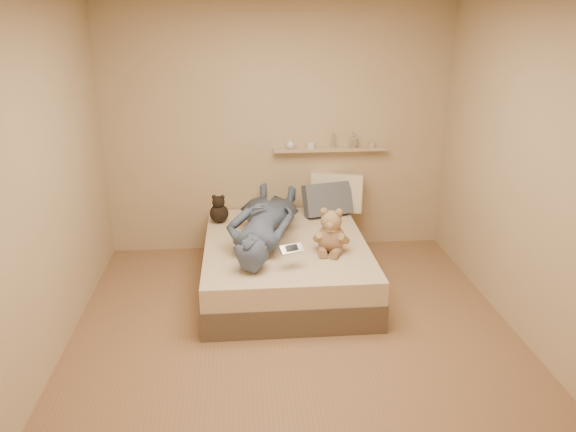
{
  "coord_description": "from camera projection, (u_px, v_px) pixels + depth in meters",
  "views": [
    {
      "loc": [
        -0.4,
        -3.88,
        2.45
      ],
      "look_at": [
        0.0,
        0.65,
        0.8
      ],
      "focal_mm": 35.0,
      "sensor_mm": 36.0,
      "label": 1
    }
  ],
  "objects": [
    {
      "name": "bed",
      "position": [
        285.0,
        263.0,
        5.3
      ],
      "size": [
        1.5,
        1.9,
        0.45
      ],
      "color": "brown",
      "rests_on": "floor"
    },
    {
      "name": "game_console",
      "position": [
        292.0,
        249.0,
        4.61
      ],
      "size": [
        0.21,
        0.14,
        0.07
      ],
      "color": "silver",
      "rests_on": "bed"
    },
    {
      "name": "pillow_grey",
      "position": [
        327.0,
        199.0,
        5.85
      ],
      "size": [
        0.55,
        0.36,
        0.37
      ],
      "primitive_type": "cube",
      "rotation": [
        -0.34,
        0.0,
        0.25
      ],
      "color": "#555A67",
      "rests_on": "bed"
    },
    {
      "name": "teddy_bear",
      "position": [
        331.0,
        234.0,
        4.93
      ],
      "size": [
        0.33,
        0.34,
        0.41
      ],
      "color": "#A8775C",
      "rests_on": "bed"
    },
    {
      "name": "person",
      "position": [
        264.0,
        220.0,
        5.19
      ],
      "size": [
        0.92,
        1.71,
        0.39
      ],
      "primitive_type": "imported",
      "rotation": [
        0.0,
        0.0,
        2.93
      ],
      "color": "#425168",
      "rests_on": "bed"
    },
    {
      "name": "shelf_bottles",
      "position": [
        326.0,
        142.0,
        5.87
      ],
      "size": [
        0.94,
        0.1,
        0.17
      ],
      "color": "silver",
      "rests_on": "wall_shelf"
    },
    {
      "name": "pillow_cream",
      "position": [
        337.0,
        192.0,
        5.98
      ],
      "size": [
        0.59,
        0.38,
        0.42
      ],
      "primitive_type": "cube",
      "rotation": [
        -0.16,
        0.0,
        -0.3
      ],
      "color": "beige",
      "rests_on": "bed"
    },
    {
      "name": "room",
      "position": [
        296.0,
        182.0,
        4.06
      ],
      "size": [
        3.8,
        3.8,
        3.8
      ],
      "color": "#896247",
      "rests_on": "ground"
    },
    {
      "name": "dark_plush",
      "position": [
        219.0,
        210.0,
        5.65
      ],
      "size": [
        0.19,
        0.19,
        0.29
      ],
      "color": "black",
      "rests_on": "bed"
    },
    {
      "name": "wall_shelf",
      "position": [
        330.0,
        149.0,
        5.9
      ],
      "size": [
        1.2,
        0.12,
        0.03
      ],
      "primitive_type": "cube",
      "color": "tan",
      "rests_on": "wall_back"
    }
  ]
}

